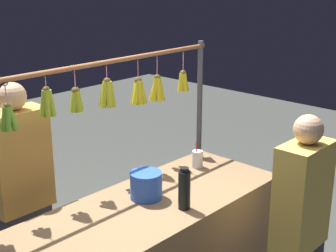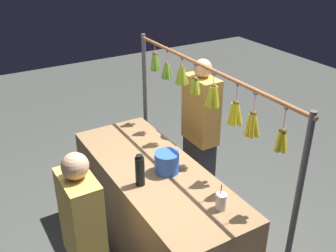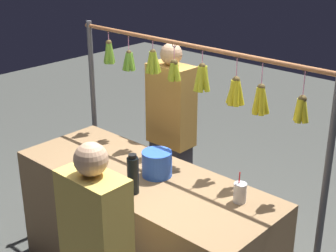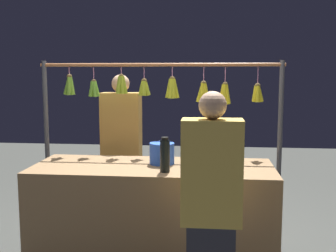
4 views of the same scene
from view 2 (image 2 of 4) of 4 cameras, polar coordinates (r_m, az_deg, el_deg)
The scene contains 7 objects.
ground_plane at distance 3.97m, azimuth -1.61°, elevation -17.44°, with size 12.00×12.00×0.00m, color #434641.
market_counter at distance 3.67m, azimuth -1.71°, elevation -12.33°, with size 1.98×0.75×0.91m, color olive.
display_rack at distance 3.41m, azimuth 5.37°, elevation 1.70°, with size 2.26×0.12×1.79m.
water_bottle at distance 3.16m, azimuth -4.08°, elevation -6.44°, with size 0.08×0.08×0.27m.
blue_bucket at distance 3.33m, azimuth -0.18°, elevation -5.25°, with size 0.21×0.21×0.18m, color blue.
drink_cup at distance 2.96m, azimuth 7.66°, elevation -10.72°, with size 0.08×0.08×0.20m.
vendor_person at distance 4.11m, azimuth 4.63°, elevation -1.62°, with size 0.39×0.21×1.66m.
Camera 2 is at (-2.50, 1.36, 2.77)m, focal length 42.25 mm.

